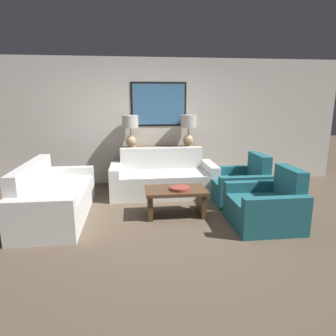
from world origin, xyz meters
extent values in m
plane|color=brown|center=(0.00, 0.00, 0.00)|extent=(20.00, 20.00, 0.00)
cube|color=beige|center=(0.00, 2.45, 1.32)|extent=(8.03, 0.10, 2.65)
cube|color=black|center=(0.00, 2.39, 1.70)|extent=(1.18, 0.01, 0.92)
cube|color=teal|center=(0.00, 2.38, 1.70)|extent=(1.10, 0.02, 0.84)
cube|color=brown|center=(0.00, 2.18, 0.41)|extent=(1.63, 0.38, 0.82)
cylinder|color=tan|center=(-0.61, 2.18, 0.83)|extent=(0.19, 0.19, 0.02)
sphere|color=tan|center=(-0.61, 2.18, 0.95)|extent=(0.22, 0.22, 0.22)
cylinder|color=#8C7A51|center=(-0.61, 2.18, 1.15)|extent=(0.02, 0.02, 0.17)
cylinder|color=#B2ADA3|center=(-0.61, 2.18, 1.36)|extent=(0.33, 0.33, 0.25)
cylinder|color=tan|center=(0.61, 2.18, 0.83)|extent=(0.19, 0.19, 0.02)
sphere|color=tan|center=(0.61, 2.18, 0.95)|extent=(0.22, 0.22, 0.22)
cylinder|color=#8C7A51|center=(0.61, 2.18, 1.15)|extent=(0.02, 0.02, 0.17)
cylinder|color=#B2ADA3|center=(0.61, 2.18, 1.36)|extent=(0.33, 0.33, 0.25)
cube|color=silver|center=(0.00, 1.38, 0.22)|extent=(1.64, 0.71, 0.44)
cube|color=silver|center=(0.00, 1.83, 0.43)|extent=(1.64, 0.18, 0.86)
cube|color=silver|center=(-0.91, 1.47, 0.30)|extent=(0.18, 0.89, 0.59)
cube|color=silver|center=(0.91, 1.47, 0.30)|extent=(0.18, 0.89, 0.59)
cube|color=silver|center=(-1.67, 0.55, 0.22)|extent=(0.71, 1.64, 0.44)
cube|color=silver|center=(-2.12, 0.55, 0.43)|extent=(0.18, 1.64, 0.86)
cube|color=silver|center=(-1.76, -0.37, 0.30)|extent=(0.89, 0.18, 0.59)
cube|color=silver|center=(-1.76, 1.46, 0.30)|extent=(0.89, 0.18, 0.59)
cube|color=#4C331E|center=(0.08, 0.38, 0.41)|extent=(0.95, 0.56, 0.05)
cube|color=#4C331E|center=(-0.33, 0.38, 0.19)|extent=(0.07, 0.45, 0.39)
cube|color=#4C331E|center=(0.49, 0.38, 0.19)|extent=(0.07, 0.45, 0.39)
cylinder|color=#93382D|center=(0.14, 0.32, 0.46)|extent=(0.31, 0.31, 0.05)
cube|color=#1E5B66|center=(1.20, 0.92, 0.20)|extent=(0.75, 0.64, 0.40)
cube|color=#1E5B66|center=(1.66, 0.92, 0.43)|extent=(0.18, 0.64, 0.86)
cube|color=#1E5B66|center=(1.29, 1.31, 0.28)|extent=(0.93, 0.14, 0.56)
cube|color=#1E5B66|center=(1.29, 0.53, 0.28)|extent=(0.93, 0.14, 0.56)
cube|color=#1E5B66|center=(1.20, -0.16, 0.20)|extent=(0.75, 0.64, 0.40)
cube|color=#1E5B66|center=(1.66, -0.16, 0.43)|extent=(0.18, 0.64, 0.86)
cube|color=#1E5B66|center=(1.29, 0.23, 0.28)|extent=(0.93, 0.14, 0.56)
cube|color=#1E5B66|center=(1.29, -0.55, 0.28)|extent=(0.93, 0.14, 0.56)
camera|label=1|loc=(-0.57, -4.06, 1.81)|focal=32.00mm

